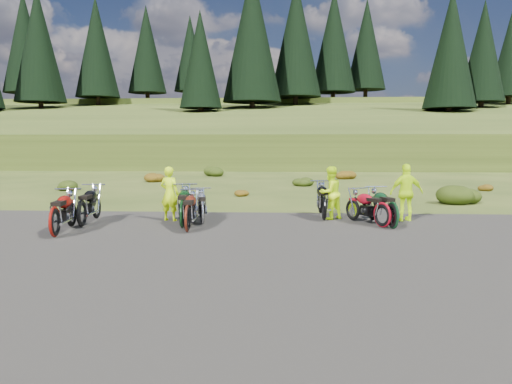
# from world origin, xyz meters

# --- Properties ---
(ground) EXTENTS (300.00, 300.00, 0.00)m
(ground) POSITION_xyz_m (0.00, 0.00, 0.00)
(ground) COLOR #2F4015
(ground) RESTS_ON ground
(gravel_pad) EXTENTS (20.00, 12.00, 0.04)m
(gravel_pad) POSITION_xyz_m (0.00, -2.00, 0.00)
(gravel_pad) COLOR black
(gravel_pad) RESTS_ON ground
(hill_slope) EXTENTS (300.00, 45.97, 9.37)m
(hill_slope) POSITION_xyz_m (0.00, 50.00, 0.00)
(hill_slope) COLOR #334316
(hill_slope) RESTS_ON ground
(hill_plateau) EXTENTS (300.00, 90.00, 9.17)m
(hill_plateau) POSITION_xyz_m (0.00, 110.00, 0.00)
(hill_plateau) COLOR #334316
(hill_plateau) RESTS_ON ground
(conifer_15) EXTENTS (7.92, 7.92, 20.00)m
(conifer_15) POSITION_xyz_m (-45.00, 76.00, 20.16)
(conifer_15) COLOR black
(conifer_15) RESTS_ON ground
(conifer_17) EXTENTS (7.04, 7.04, 18.00)m
(conifer_17) POSITION_xyz_m (-33.00, 57.00, 15.97)
(conifer_17) COLOR black
(conifer_17) RESTS_ON ground
(conifer_18) EXTENTS (6.60, 6.60, 17.00)m
(conifer_18) POSITION_xyz_m (-27.00, 63.00, 16.66)
(conifer_18) COLOR black
(conifer_18) RESTS_ON ground
(conifer_19) EXTENTS (6.16, 6.16, 16.00)m
(conifer_19) POSITION_xyz_m (-21.00, 69.00, 17.36)
(conifer_19) COLOR black
(conifer_19) RESTS_ON ground
(conifer_20) EXTENTS (5.72, 5.72, 15.00)m
(conifer_20) POSITION_xyz_m (-15.00, 75.00, 17.65)
(conifer_20) COLOR black
(conifer_20) RESTS_ON ground
(conifer_21) EXTENTS (5.28, 5.28, 14.00)m
(conifer_21) POSITION_xyz_m (-9.00, 50.00, 12.56)
(conifer_21) COLOR black
(conifer_21) RESTS_ON ground
(conifer_22) EXTENTS (7.92, 7.92, 20.00)m
(conifer_22) POSITION_xyz_m (-3.00, 56.00, 16.77)
(conifer_22) COLOR black
(conifer_22) RESTS_ON ground
(conifer_23) EXTENTS (7.48, 7.48, 19.00)m
(conifer_23) POSITION_xyz_m (3.00, 62.00, 17.47)
(conifer_23) COLOR black
(conifer_23) RESTS_ON ground
(conifer_24) EXTENTS (7.04, 7.04, 18.00)m
(conifer_24) POSITION_xyz_m (9.00, 68.00, 18.16)
(conifer_24) COLOR black
(conifer_24) RESTS_ON ground
(conifer_25) EXTENTS (6.60, 6.60, 17.00)m
(conifer_25) POSITION_xyz_m (15.00, 74.00, 18.66)
(conifer_25) COLOR black
(conifer_25) RESTS_ON ground
(conifer_26) EXTENTS (6.16, 6.16, 16.00)m
(conifer_26) POSITION_xyz_m (21.00, 49.00, 13.37)
(conifer_26) COLOR black
(conifer_26) RESTS_ON ground
(conifer_27) EXTENTS (5.72, 5.72, 15.00)m
(conifer_27) POSITION_xyz_m (27.00, 55.00, 14.06)
(conifer_27) COLOR black
(conifer_27) RESTS_ON ground
(conifer_28) EXTENTS (5.28, 5.28, 14.00)m
(conifer_28) POSITION_xyz_m (33.00, 61.00, 14.76)
(conifer_28) COLOR black
(conifer_28) RESTS_ON ground
(shrub_1) EXTENTS (1.03, 1.03, 0.61)m
(shrub_1) POSITION_xyz_m (-9.10, 11.30, 0.31)
(shrub_1) COLOR #21340D
(shrub_1) RESTS_ON ground
(shrub_2) EXTENTS (1.30, 1.30, 0.77)m
(shrub_2) POSITION_xyz_m (-6.20, 16.60, 0.38)
(shrub_2) COLOR #67390C
(shrub_2) RESTS_ON ground
(shrub_3) EXTENTS (1.56, 1.56, 0.92)m
(shrub_3) POSITION_xyz_m (-3.30, 21.90, 0.46)
(shrub_3) COLOR #21340D
(shrub_3) RESTS_ON ground
(shrub_4) EXTENTS (0.77, 0.77, 0.45)m
(shrub_4) POSITION_xyz_m (-0.40, 9.20, 0.23)
(shrub_4) COLOR #67390C
(shrub_4) RESTS_ON ground
(shrub_5) EXTENTS (1.03, 1.03, 0.61)m
(shrub_5) POSITION_xyz_m (2.50, 14.50, 0.31)
(shrub_5) COLOR #21340D
(shrub_5) RESTS_ON ground
(shrub_6) EXTENTS (1.30, 1.30, 0.77)m
(shrub_6) POSITION_xyz_m (5.40, 19.80, 0.38)
(shrub_6) COLOR #67390C
(shrub_6) RESTS_ON ground
(shrub_7) EXTENTS (1.56, 1.56, 0.92)m
(shrub_7) POSITION_xyz_m (8.30, 7.10, 0.46)
(shrub_7) COLOR #21340D
(shrub_7) RESTS_ON ground
(shrub_8) EXTENTS (0.77, 0.77, 0.45)m
(shrub_8) POSITION_xyz_m (11.20, 12.40, 0.23)
(shrub_8) COLOR #67390C
(shrub_8) RESTS_ON ground
(motorcycle_0) EXTENTS (0.91, 2.19, 1.12)m
(motorcycle_0) POSITION_xyz_m (-3.98, 0.85, 0.00)
(motorcycle_0) COLOR black
(motorcycle_0) RESTS_ON ground
(motorcycle_1) EXTENTS (1.01, 2.23, 1.13)m
(motorcycle_1) POSITION_xyz_m (-4.04, -0.63, 0.00)
(motorcycle_1) COLOR maroon
(motorcycle_1) RESTS_ON ground
(motorcycle_2) EXTENTS (1.00, 2.26, 1.14)m
(motorcycle_2) POSITION_xyz_m (-1.19, 0.84, 0.00)
(motorcycle_2) COLOR black
(motorcycle_2) RESTS_ON ground
(motorcycle_3) EXTENTS (0.98, 1.94, 0.97)m
(motorcycle_3) POSITION_xyz_m (-0.76, 1.55, 0.00)
(motorcycle_3) COLOR silver
(motorcycle_3) RESTS_ON ground
(motorcycle_4) EXTENTS (0.81, 2.04, 1.05)m
(motorcycle_4) POSITION_xyz_m (-0.93, 0.25, 0.00)
(motorcycle_4) COLOR #541A0E
(motorcycle_4) RESTS_ON ground
(motorcycle_5) EXTENTS (0.74, 2.18, 1.14)m
(motorcycle_5) POSITION_xyz_m (2.76, 2.41, 0.00)
(motorcycle_5) COLOR black
(motorcycle_5) RESTS_ON ground
(motorcycle_6) EXTENTS (1.54, 2.02, 1.03)m
(motorcycle_6) POSITION_xyz_m (4.25, 1.28, 0.00)
(motorcycle_6) COLOR #A00B1A
(motorcycle_6) RESTS_ON ground
(motorcycle_7) EXTENTS (1.13, 2.17, 1.08)m
(motorcycle_7) POSITION_xyz_m (4.49, 1.08, 0.00)
(motorcycle_7) COLOR black
(motorcycle_7) RESTS_ON ground
(person_middle) EXTENTS (0.67, 0.52, 1.61)m
(person_middle) POSITION_xyz_m (-1.83, 2.12, 0.81)
(person_middle) COLOR #B9E40C
(person_middle) RESTS_ON ground
(person_right_a) EXTENTS (0.98, 0.95, 1.60)m
(person_right_a) POSITION_xyz_m (2.95, 2.70, 0.80)
(person_right_a) COLOR #B9E40C
(person_right_a) RESTS_ON ground
(person_right_b) EXTENTS (1.04, 0.56, 1.69)m
(person_right_b) POSITION_xyz_m (5.17, 2.50, 0.85)
(person_right_b) COLOR #B9E40C
(person_right_b) RESTS_ON ground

